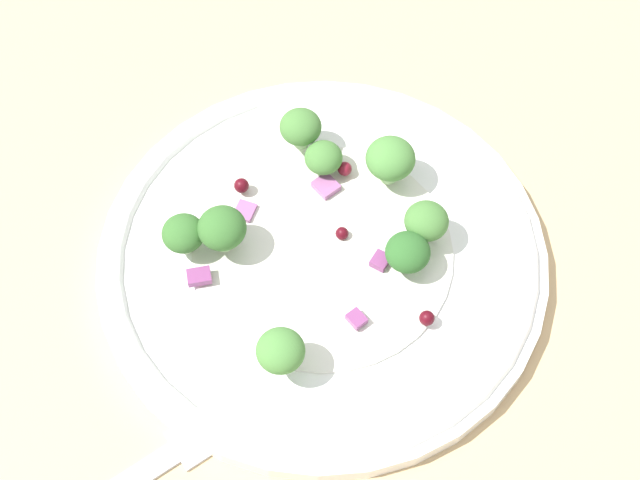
{
  "coord_description": "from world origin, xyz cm",
  "views": [
    {
      "loc": [
        19.01,
        -13.98,
        44.79
      ],
      "look_at": [
        -2.48,
        -0.16,
        2.7
      ],
      "focal_mm": 49.18,
      "sensor_mm": 36.0,
      "label": 1
    }
  ],
  "objects": [
    {
      "name": "ground_plane",
      "position": [
        0.0,
        0.0,
        -1.0
      ],
      "size": [
        180.0,
        180.0,
        2.0
      ],
      "primitive_type": "cube",
      "color": "tan"
    },
    {
      "name": "plate",
      "position": [
        -2.48,
        -0.16,
        0.86
      ],
      "size": [
        26.03,
        26.03,
        1.7
      ],
      "color": "white",
      "rests_on": "ground_plane"
    },
    {
      "name": "dressing_pool",
      "position": [
        -2.48,
        -0.16,
        1.3
      ],
      "size": [
        15.1,
        15.1,
        0.2
      ],
      "primitive_type": "cylinder",
      "color": "white",
      "rests_on": "plate"
    },
    {
      "name": "broccoli_floret_0",
      "position": [
        -6.83,
        -6.48,
        2.96
      ],
      "size": [
        2.44,
        2.44,
        2.47
      ],
      "color": "#ADD18E",
      "rests_on": "plate"
    },
    {
      "name": "broccoli_floret_1",
      "position": [
        -9.44,
        2.93,
        3.33
      ],
      "size": [
        2.55,
        2.55,
        2.58
      ],
      "color": "#8EB77A",
      "rests_on": "plate"
    },
    {
      "name": "broccoli_floret_2",
      "position": [
        -7.21,
        3.13,
        2.64
      ],
      "size": [
        2.29,
        2.29,
        2.31
      ],
      "color": "#8EB77A",
      "rests_on": "plate"
    },
    {
      "name": "broccoli_floret_3",
      "position": [
        -5.68,
        -4.59,
        3.41
      ],
      "size": [
        2.76,
        2.76,
        2.8
      ],
      "color": "#ADD18E",
      "rests_on": "plate"
    },
    {
      "name": "broccoli_floret_4",
      "position": [
        -4.53,
        6.06,
        3.43
      ],
      "size": [
        2.95,
        2.95,
        2.98
      ],
      "color": "#9EC684",
      "rests_on": "plate"
    },
    {
      "name": "broccoli_floret_5",
      "position": [
        0.99,
        3.38,
        2.97
      ],
      "size": [
        2.53,
        2.53,
        2.57
      ],
      "color": "#8EB77A",
      "rests_on": "plate"
    },
    {
      "name": "broccoli_floret_6",
      "position": [
        2.46,
        -5.74,
        3.53
      ],
      "size": [
        2.56,
        2.56,
        2.59
      ],
      "color": "#9EC684",
      "rests_on": "plate"
    },
    {
      "name": "broccoli_floret_7",
      "position": [
        -0.12,
        5.37,
        3.19
      ],
      "size": [
        2.52,
        2.52,
        2.55
      ],
      "color": "#8EB77A",
      "rests_on": "plate"
    },
    {
      "name": "cranberry_0",
      "position": [
        4.45,
        2.29,
        1.93
      ],
      "size": [
        0.85,
        0.85,
        0.85
      ],
      "primitive_type": "sphere",
      "color": "#4C0A14",
      "rests_on": "plate"
    },
    {
      "name": "cranberry_1",
      "position": [
        -6.25,
        4.03,
        2.01
      ],
      "size": [
        0.86,
        0.86,
        0.86
      ],
      "primitive_type": "sphere",
      "color": "maroon",
      "rests_on": "plate"
    },
    {
      "name": "cranberry_2",
      "position": [
        -2.68,
        1.48,
        1.7
      ],
      "size": [
        0.76,
        0.76,
        0.76
      ],
      "primitive_type": "sphere",
      "color": "#4C0A14",
      "rests_on": "plate"
    },
    {
      "name": "cranberry_3",
      "position": [
        -8.5,
        -1.84,
        2.09
      ],
      "size": [
        0.89,
        0.89,
        0.89
      ],
      "primitive_type": "sphere",
      "color": "#4C0A14",
      "rests_on": "plate"
    },
    {
      "name": "onion_bit_0",
      "position": [
        0.18,
        2.32,
        1.65
      ],
      "size": [
        1.29,
        1.35,
        0.48
      ],
      "primitive_type": "cube",
      "rotation": [
        0.0,
        0.0,
        0.47
      ],
      "color": "#843D75",
      "rests_on": "plate"
    },
    {
      "name": "onion_bit_1",
      "position": [
        -7.16,
        -2.43,
        1.44
      ],
      "size": [
        1.66,
        1.68,
        0.47
      ],
      "primitive_type": "cube",
      "rotation": [
        0.0,
        0.0,
        0.65
      ],
      "color": "#A35B93",
      "rests_on": "plate"
    },
    {
      "name": "onion_bit_2",
      "position": [
        2.35,
        -0.9,
        1.78
      ],
      "size": [
        1.08,
        0.94,
        0.4
      ],
      "primitive_type": "cube",
      "rotation": [
        0.0,
        0.0,
        0.11
      ],
      "color": "#843D75",
      "rests_on": "plate"
    },
    {
      "name": "onion_bit_3",
      "position": [
        -6.02,
        2.54,
        1.64
      ],
      "size": [
        1.53,
        1.41,
        0.42
      ],
      "primitive_type": "cube",
      "rotation": [
        0.0,
        0.0,
        1.69
      ],
      "color": "#A35B93",
      "rests_on": "plate"
    },
    {
      "name": "onion_bit_4",
      "position": [
        -4.56,
        -6.87,
        1.87
      ],
      "size": [
        1.4,
        1.6,
        0.43
      ],
      "primitive_type": "cube",
      "rotation": [
        0.0,
        0.0,
        1.19
      ],
      "color": "#843D75",
      "rests_on": "plate"
    }
  ]
}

